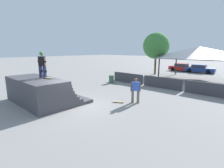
% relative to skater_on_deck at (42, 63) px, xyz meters
% --- Properties ---
extents(ground_plane, '(160.00, 160.00, 0.00)m').
position_rel_skater_on_deck_xyz_m(ground_plane, '(2.24, 0.72, -2.72)').
color(ground_plane, gray).
extents(quarter_pipe_ramp, '(5.22, 3.84, 1.71)m').
position_rel_skater_on_deck_xyz_m(quarter_pipe_ramp, '(-0.20, -0.16, -1.95)').
color(quarter_pipe_ramp, '#424247').
rests_on(quarter_pipe_ramp, ground).
extents(skater_on_deck, '(0.76, 0.38, 1.75)m').
position_rel_skater_on_deck_xyz_m(skater_on_deck, '(0.00, 0.00, 0.00)').
color(skater_on_deck, '#1E2347').
rests_on(skater_on_deck, quarter_pipe_ramp).
extents(skateboard_on_deck, '(0.81, 0.40, 0.09)m').
position_rel_skater_on_deck_xyz_m(skateboard_on_deck, '(0.44, 0.12, -0.95)').
color(skateboard_on_deck, green).
rests_on(skateboard_on_deck, quarter_pipe_ramp).
extents(bystander_walking, '(0.59, 0.55, 1.73)m').
position_rel_skater_on_deck_xyz_m(bystander_walking, '(4.56, 4.25, -1.76)').
color(bystander_walking, '#6B6051').
rests_on(bystander_walking, ground).
extents(skateboard_on_ground, '(0.76, 0.57, 0.09)m').
position_rel_skater_on_deck_xyz_m(skateboard_on_ground, '(3.73, 3.51, -2.66)').
color(skateboard_on_ground, blue).
rests_on(skateboard_on_ground, ground).
extents(barrier_fence, '(12.06, 0.12, 1.05)m').
position_rel_skater_on_deck_xyz_m(barrier_fence, '(3.63, 9.73, -2.19)').
color(barrier_fence, '#3D3D42').
rests_on(barrier_fence, ground).
extents(pavilion_shelter, '(9.00, 5.88, 3.97)m').
position_rel_skater_on_deck_xyz_m(pavilion_shelter, '(4.34, 17.26, 0.50)').
color(pavilion_shelter, '#2D2D33').
rests_on(pavilion_shelter, ground).
extents(tree_beside_pavilion, '(3.73, 3.73, 5.98)m').
position_rel_skater_on_deck_xyz_m(tree_beside_pavilion, '(-1.68, 17.66, 1.39)').
color(tree_beside_pavilion, brown).
rests_on(tree_beside_pavilion, ground).
extents(trash_bin, '(0.52, 0.52, 0.85)m').
position_rel_skater_on_deck_xyz_m(trash_bin, '(-1.54, 8.24, -2.29)').
color(trash_bin, '#385B3D').
rests_on(trash_bin, ground).
extents(parked_car_red, '(4.05, 1.82, 1.27)m').
position_rel_skater_on_deck_xyz_m(parked_car_red, '(-0.39, 24.25, -2.12)').
color(parked_car_red, red).
rests_on(parked_car_red, ground).
extents(parked_car_blue, '(4.48, 2.09, 1.27)m').
position_rel_skater_on_deck_xyz_m(parked_car_blue, '(2.49, 24.04, -2.12)').
color(parked_car_blue, navy).
rests_on(parked_car_blue, ground).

